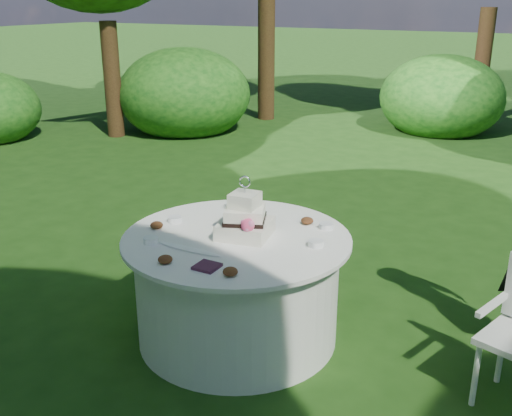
# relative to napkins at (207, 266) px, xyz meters

# --- Properties ---
(ground) EXTENTS (80.00, 80.00, 0.00)m
(ground) POSITION_rel_napkins_xyz_m (-0.10, 0.52, -0.78)
(ground) COLOR #183A0F
(ground) RESTS_ON ground
(napkins) EXTENTS (0.14, 0.14, 0.02)m
(napkins) POSITION_rel_napkins_xyz_m (0.00, 0.00, 0.00)
(napkins) COLOR #461E35
(napkins) RESTS_ON table
(feather_plume) EXTENTS (0.48, 0.07, 0.01)m
(feather_plume) POSITION_rel_napkins_xyz_m (-0.25, 0.17, -0.00)
(feather_plume) COLOR white
(feather_plume) RESTS_ON table
(table) EXTENTS (1.56, 1.56, 0.77)m
(table) POSITION_rel_napkins_xyz_m (-0.10, 0.52, -0.39)
(table) COLOR silver
(table) RESTS_ON ground
(cake) EXTENTS (0.39, 0.39, 0.43)m
(cake) POSITION_rel_napkins_xyz_m (-0.05, 0.55, 0.10)
(cake) COLOR white
(cake) RESTS_ON table
(votives) EXTENTS (1.17, 0.94, 0.04)m
(votives) POSITION_rel_napkins_xyz_m (-0.15, 0.64, 0.01)
(votives) COLOR white
(votives) RESTS_ON table
(petal_cups) EXTENTS (0.98, 1.12, 0.05)m
(petal_cups) POSITION_rel_napkins_xyz_m (-0.13, 0.31, 0.02)
(petal_cups) COLOR #562D16
(petal_cups) RESTS_ON table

